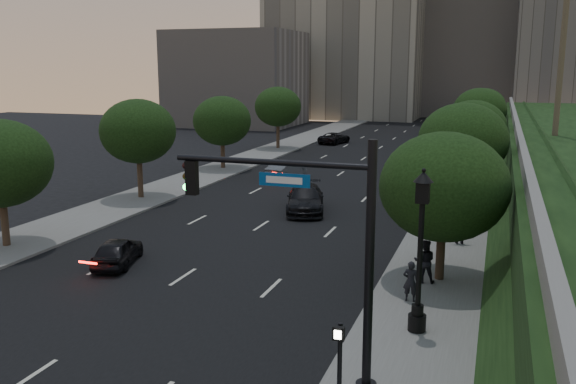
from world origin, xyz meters
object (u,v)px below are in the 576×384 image
at_px(street_lamp, 420,259).
at_px(pedestrian_c, 461,226).
at_px(sedan_mid_left, 286,169).
at_px(pedestrian_b, 425,261).
at_px(traffic_signal_mast, 328,265).
at_px(sedan_far_right, 437,155).
at_px(pedestrian_a, 411,281).
at_px(sedan_near_left, 118,251).
at_px(sedan_far_left, 334,138).
at_px(sedan_near_right, 305,199).

distance_m(street_lamp, pedestrian_c, 11.10).
distance_m(sedan_mid_left, pedestrian_b, 25.20).
bearing_deg(street_lamp, traffic_signal_mast, -111.99).
xyz_separation_m(pedestrian_b, pedestrian_c, (1.03, 6.18, 0.00)).
height_order(sedan_far_right, pedestrian_c, pedestrian_c).
xyz_separation_m(sedan_mid_left, sedan_far_right, (10.64, 11.53, 0.08)).
xyz_separation_m(pedestrian_a, pedestrian_c, (1.28, 8.41, 0.12)).
relative_size(pedestrian_b, pedestrian_c, 1.00).
xyz_separation_m(traffic_signal_mast, pedestrian_a, (1.26, 7.11, -2.75)).
bearing_deg(pedestrian_c, sedan_far_right, -97.23).
relative_size(sedan_near_left, pedestrian_a, 2.41).
bearing_deg(pedestrian_a, sedan_near_left, -3.45).
bearing_deg(sedan_far_right, pedestrian_c, -90.69).
bearing_deg(sedan_far_left, sedan_near_left, 106.59).
bearing_deg(sedan_mid_left, street_lamp, 127.21).
height_order(street_lamp, pedestrian_a, street_lamp).
xyz_separation_m(sedan_far_left, pedestrian_c, (16.53, -38.18, 0.39)).
bearing_deg(pedestrian_c, traffic_signal_mast, 65.42).
xyz_separation_m(street_lamp, pedestrian_c, (0.70, 10.97, -1.59)).
xyz_separation_m(traffic_signal_mast, sedan_near_right, (-6.97, 20.17, -2.88)).
bearing_deg(sedan_far_left, pedestrian_c, 127.32).
bearing_deg(pedestrian_b, pedestrian_c, -108.58).
bearing_deg(traffic_signal_mast, street_lamp, 68.01).
bearing_deg(sedan_far_left, sedan_far_right, 151.91).
bearing_deg(sedan_far_right, traffic_signal_mast, -97.07).
height_order(traffic_signal_mast, pedestrian_b, traffic_signal_mast).
height_order(sedan_far_left, sedan_far_right, sedan_far_right).
bearing_deg(sedan_far_right, sedan_far_left, 129.25).
xyz_separation_m(sedan_far_right, pedestrian_a, (2.50, -35.11, 0.12)).
relative_size(street_lamp, pedestrian_c, 3.15).
bearing_deg(street_lamp, sedan_near_right, 119.43).
distance_m(sedan_near_right, sedan_far_right, 22.79).
relative_size(sedan_far_right, pedestrian_a, 3.03).
bearing_deg(pedestrian_b, traffic_signal_mast, 71.77).
xyz_separation_m(sedan_near_right, sedan_far_right, (5.72, 22.06, 0.01)).
height_order(sedan_far_left, sedan_near_right, sedan_near_right).
height_order(sedan_mid_left, sedan_far_right, sedan_far_right).
relative_size(traffic_signal_mast, pedestrian_a, 4.52).
bearing_deg(traffic_signal_mast, sedan_far_right, 91.69).
bearing_deg(pedestrian_a, street_lamp, 101.42).
distance_m(traffic_signal_mast, sedan_far_right, 42.34).
xyz_separation_m(street_lamp, pedestrian_a, (-0.59, 2.55, -1.71)).
bearing_deg(sedan_near_left, sedan_far_left, -103.44).
height_order(traffic_signal_mast, sedan_far_right, traffic_signal_mast).
relative_size(sedan_far_left, pedestrian_c, 2.65).
xyz_separation_m(traffic_signal_mast, sedan_mid_left, (-11.88, 30.69, -2.95)).
bearing_deg(pedestrian_b, sedan_near_left, -1.43).
height_order(sedan_mid_left, sedan_near_right, sedan_near_right).
xyz_separation_m(sedan_near_left, pedestrian_c, (14.37, 7.97, 0.41)).
bearing_deg(sedan_mid_left, pedestrian_a, 128.63).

